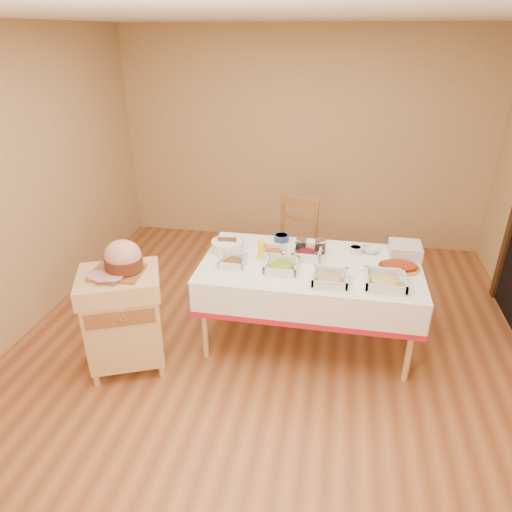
% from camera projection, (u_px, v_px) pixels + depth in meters
% --- Properties ---
extents(room_shell, '(5.00, 5.00, 5.00)m').
position_uv_depth(room_shell, '(270.00, 213.00, 3.36)').
color(room_shell, '#9C5930').
rests_on(room_shell, ground).
extents(dining_table, '(1.82, 1.02, 0.76)m').
position_uv_depth(dining_table, '(309.00, 280.00, 3.89)').
color(dining_table, '#D9AF77').
rests_on(dining_table, ground).
extents(butcher_cart, '(0.76, 0.70, 0.86)m').
position_uv_depth(butcher_cart, '(124.00, 315.00, 3.60)').
color(butcher_cart, '#D9AF77').
rests_on(butcher_cart, ground).
extents(dining_chair, '(0.59, 0.58, 1.01)m').
position_uv_depth(dining_chair, '(291.00, 247.00, 4.66)').
color(dining_chair, brown).
rests_on(dining_chair, ground).
extents(ham_on_board, '(0.40, 0.38, 0.26)m').
position_uv_depth(ham_on_board, '(122.00, 259.00, 3.41)').
color(ham_on_board, brown).
rests_on(ham_on_board, butcher_cart).
extents(serving_dish_a, '(0.22, 0.21, 0.09)m').
position_uv_depth(serving_dish_a, '(233.00, 261.00, 3.78)').
color(serving_dish_a, silver).
rests_on(serving_dish_a, dining_table).
extents(serving_dish_b, '(0.26, 0.26, 0.11)m').
position_uv_depth(serving_dish_b, '(281.00, 266.00, 3.70)').
color(serving_dish_b, silver).
rests_on(serving_dish_b, dining_table).
extents(serving_dish_c, '(0.27, 0.27, 0.11)m').
position_uv_depth(serving_dish_c, '(330.00, 278.00, 3.51)').
color(serving_dish_c, silver).
rests_on(serving_dish_c, dining_table).
extents(serving_dish_d, '(0.30, 0.30, 0.12)m').
position_uv_depth(serving_dish_d, '(385.00, 281.00, 3.48)').
color(serving_dish_d, silver).
rests_on(serving_dish_d, dining_table).
extents(serving_dish_e, '(0.21, 0.20, 0.10)m').
position_uv_depth(serving_dish_e, '(274.00, 252.00, 3.94)').
color(serving_dish_e, silver).
rests_on(serving_dish_e, dining_table).
extents(serving_dish_f, '(0.26, 0.25, 0.12)m').
position_uv_depth(serving_dish_f, '(307.00, 253.00, 3.91)').
color(serving_dish_f, silver).
rests_on(serving_dish_f, dining_table).
extents(small_bowl_left, '(0.12, 0.12, 0.06)m').
position_uv_depth(small_bowl_left, '(238.00, 242.00, 4.13)').
color(small_bowl_left, silver).
rests_on(small_bowl_left, dining_table).
extents(small_bowl_mid, '(0.14, 0.14, 0.06)m').
position_uv_depth(small_bowl_mid, '(281.00, 237.00, 4.22)').
color(small_bowl_mid, navy).
rests_on(small_bowl_mid, dining_table).
extents(small_bowl_right, '(0.11, 0.11, 0.06)m').
position_uv_depth(small_bowl_right, '(356.00, 249.00, 3.99)').
color(small_bowl_right, silver).
rests_on(small_bowl_right, dining_table).
extents(bowl_white_imported, '(0.19, 0.19, 0.04)m').
position_uv_depth(bowl_white_imported, '(311.00, 245.00, 4.11)').
color(bowl_white_imported, silver).
rests_on(bowl_white_imported, dining_table).
extents(bowl_small_imported, '(0.18, 0.18, 0.05)m').
position_uv_depth(bowl_small_imported, '(371.00, 250.00, 4.00)').
color(bowl_small_imported, silver).
rests_on(bowl_small_imported, dining_table).
extents(preserve_jar_left, '(0.10, 0.10, 0.12)m').
position_uv_depth(preserve_jar_left, '(301.00, 246.00, 4.00)').
color(preserve_jar_left, silver).
rests_on(preserve_jar_left, dining_table).
extents(preserve_jar_right, '(0.10, 0.10, 0.13)m').
position_uv_depth(preserve_jar_right, '(320.00, 247.00, 3.97)').
color(preserve_jar_right, silver).
rests_on(preserve_jar_right, dining_table).
extents(mustard_bottle, '(0.06, 0.06, 0.20)m').
position_uv_depth(mustard_bottle, '(262.00, 249.00, 3.86)').
color(mustard_bottle, yellow).
rests_on(mustard_bottle, dining_table).
extents(bread_basket, '(0.28, 0.28, 0.12)m').
position_uv_depth(bread_basket, '(227.00, 246.00, 4.00)').
color(bread_basket, white).
rests_on(bread_basket, dining_table).
extents(plate_stack, '(0.26, 0.26, 0.11)m').
position_uv_depth(plate_stack, '(405.00, 250.00, 3.92)').
color(plate_stack, silver).
rests_on(plate_stack, dining_table).
extents(brass_platter, '(0.33, 0.23, 0.04)m').
position_uv_depth(brass_platter, '(399.00, 267.00, 3.72)').
color(brass_platter, '#C48637').
rests_on(brass_platter, dining_table).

